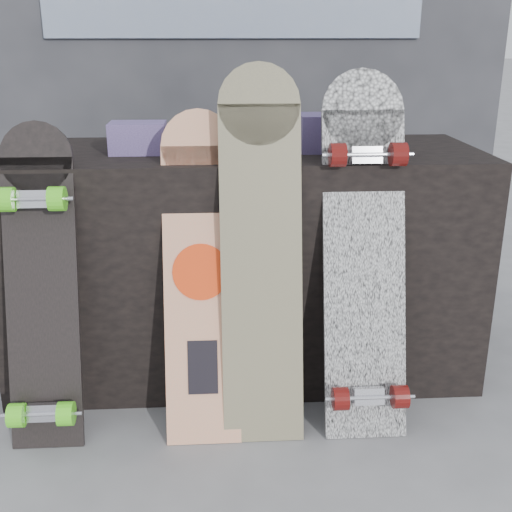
{
  "coord_description": "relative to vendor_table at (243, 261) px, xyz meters",
  "views": [
    {
      "loc": [
        -0.09,
        -1.65,
        1.17
      ],
      "look_at": [
        0.03,
        0.2,
        0.52
      ],
      "focal_mm": 45.0,
      "sensor_mm": 36.0,
      "label": 1
    }
  ],
  "objects": [
    {
      "name": "merch_box_purple",
      "position": [
        -0.34,
        -0.05,
        0.45
      ],
      "size": [
        0.18,
        0.12,
        0.1
      ],
      "primitive_type": "cube",
      "color": "#46346C",
      "rests_on": "vendor_table"
    },
    {
      "name": "longboard_geisha",
      "position": [
        -0.14,
        -0.34,
        0.11
      ],
      "size": [
        0.22,
        0.32,
        0.96
      ],
      "rotation": [
        -0.31,
        0.0,
        0.0
      ],
      "color": "tan",
      "rests_on": "ground"
    },
    {
      "name": "longboard_cascadia",
      "position": [
        0.35,
        -0.35,
        0.16
      ],
      "size": [
        0.25,
        0.38,
        1.08
      ],
      "rotation": [
        -0.29,
        0.0,
        0.0
      ],
      "color": "white",
      "rests_on": "ground"
    },
    {
      "name": "ground",
      "position": [
        0.0,
        -0.5,
        -0.4
      ],
      "size": [
        60.0,
        60.0,
        0.0
      ],
      "primitive_type": "plane",
      "color": "slate",
      "rests_on": "ground"
    },
    {
      "name": "booth",
      "position": [
        0.0,
        0.85,
        0.7
      ],
      "size": [
        2.4,
        0.22,
        2.2
      ],
      "color": "#303034",
      "rests_on": "ground"
    },
    {
      "name": "longboard_celtic",
      "position": [
        0.04,
        -0.36,
        0.18
      ],
      "size": [
        0.24,
        0.29,
        1.1
      ],
      "rotation": [
        -0.24,
        0.0,
        0.0
      ],
      "color": "#C5BA87",
      "rests_on": "ground"
    },
    {
      "name": "vendor_table",
      "position": [
        0.0,
        0.0,
        0.0
      ],
      "size": [
        1.6,
        0.6,
        0.8
      ],
      "primitive_type": "cube",
      "color": "black",
      "rests_on": "ground"
    },
    {
      "name": "skateboard_dark",
      "position": [
        -0.61,
        -0.39,
        0.08
      ],
      "size": [
        0.21,
        0.31,
        0.94
      ],
      "rotation": [
        -0.25,
        0.0,
        0.0
      ],
      "color": "black",
      "rests_on": "ground"
    },
    {
      "name": "merch_box_small",
      "position": [
        0.26,
        -0.04,
        0.46
      ],
      "size": [
        0.14,
        0.14,
        0.12
      ],
      "primitive_type": "cube",
      "color": "#46346C",
      "rests_on": "vendor_table"
    },
    {
      "name": "merch_box_flat",
      "position": [
        -0.05,
        0.18,
        0.43
      ],
      "size": [
        0.22,
        0.1,
        0.06
      ],
      "primitive_type": "cube",
      "color": "#D1B78C",
      "rests_on": "vendor_table"
    }
  ]
}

